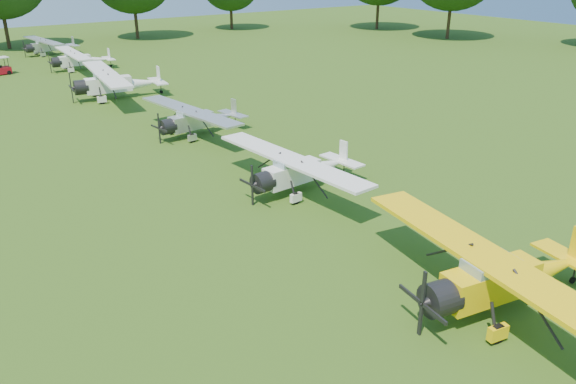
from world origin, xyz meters
name	(u,v)px	position (x,y,z in m)	size (l,w,h in m)	color
ground	(282,188)	(0.00, 0.00, 0.00)	(160.00, 160.00, 0.00)	#2B5014
tree_belt	(340,17)	(3.57, 0.16, 8.03)	(137.36, 130.27, 14.52)	black
aircraft_2	(504,274)	(0.02, -12.62, 1.30)	(7.18, 11.36, 2.23)	yellow
aircraft_3	(299,168)	(0.60, -0.68, 1.15)	(6.30, 10.05, 1.97)	white
aircraft_4	(197,118)	(0.70, 10.61, 1.12)	(6.16, 9.78, 1.92)	silver
aircraft_5	(115,82)	(-0.18, 23.42, 1.36)	(7.49, 11.90, 2.34)	white
aircraft_6	(79,58)	(1.00, 37.43, 1.14)	(6.24, 9.93, 1.96)	white
aircraft_7	(49,45)	(0.80, 48.89, 1.11)	(6.09, 9.68, 1.90)	silver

